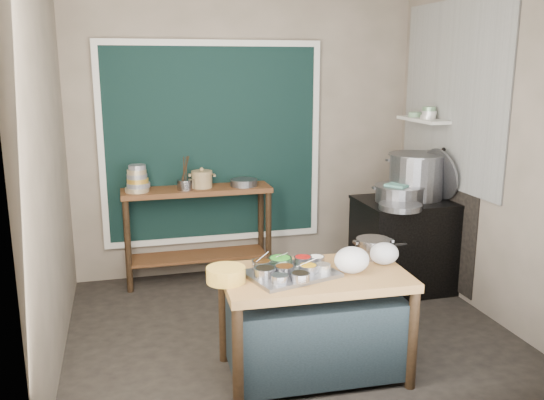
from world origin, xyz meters
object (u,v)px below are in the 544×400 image
object	(u,v)px
back_counter	(198,234)
utensil_cup	(186,184)
yellow_basin	(226,275)
stock_pot	(416,176)
steamer	(399,194)
condiment_tray	(291,274)
saucepan	(373,248)
stove_block	(405,246)
prep_table	(314,324)
ceramic_crock	(202,180)

from	to	relation	value
back_counter	utensil_cup	size ratio (longest dim) A/B	8.65
yellow_basin	stock_pot	world-z (taller)	stock_pot
steamer	back_counter	bearing A→B (deg)	156.67
condiment_tray	steamer	xyz separation A→B (m)	(1.43, 1.27, 0.19)
utensil_cup	back_counter	bearing A→B (deg)	26.26
condiment_tray	saucepan	bearing A→B (deg)	17.38
stove_block	prep_table	bearing A→B (deg)	-136.57
ceramic_crock	yellow_basin	bearing A→B (deg)	-93.87
stove_block	saucepan	distance (m)	1.44
stove_block	utensil_cup	bearing A→B (deg)	161.45
utensil_cup	condiment_tray	bearing A→B (deg)	-76.62
back_counter	ceramic_crock	distance (m)	0.55
saucepan	steamer	xyz separation A→B (m)	(0.74, 1.05, 0.14)
prep_table	utensil_cup	bearing A→B (deg)	110.10
saucepan	steamer	world-z (taller)	steamer
steamer	ceramic_crock	bearing A→B (deg)	156.07
condiment_tray	saucepan	world-z (taller)	saucepan
stove_block	ceramic_crock	distance (m)	2.07
ceramic_crock	stock_pot	xyz separation A→B (m)	(1.95, -0.67, 0.07)
condiment_tray	saucepan	xyz separation A→B (m)	(0.69, 0.22, 0.06)
ceramic_crock	prep_table	bearing A→B (deg)	-76.88
back_counter	steamer	world-z (taller)	steamer
stock_pot	stove_block	bearing A→B (deg)	-149.35
yellow_basin	steamer	size ratio (longest dim) A/B	0.54
yellow_basin	utensil_cup	distance (m)	1.99
ceramic_crock	steamer	xyz separation A→B (m)	(1.73, -0.77, -0.07)
stove_block	utensil_cup	world-z (taller)	utensil_cup
prep_table	condiment_tray	world-z (taller)	condiment_tray
stove_block	ceramic_crock	size ratio (longest dim) A/B	4.15
condiment_tray	steamer	bearing A→B (deg)	41.57
yellow_basin	condiment_tray	bearing A→B (deg)	0.07
yellow_basin	saucepan	size ratio (longest dim) A/B	1.01
prep_table	condiment_tray	distance (m)	0.42
steamer	yellow_basin	bearing A→B (deg)	-145.91
steamer	stock_pot	bearing A→B (deg)	25.26
prep_table	back_counter	xyz separation A→B (m)	(-0.53, 2.03, 0.10)
prep_table	back_counter	world-z (taller)	back_counter
prep_table	utensil_cup	size ratio (longest dim) A/B	7.46
yellow_basin	ceramic_crock	xyz separation A→B (m)	(0.14, 2.04, 0.22)
prep_table	stove_block	world-z (taller)	stove_block
stock_pot	steamer	bearing A→B (deg)	-154.74
condiment_tray	ceramic_crock	xyz separation A→B (m)	(-0.31, 2.03, 0.26)
back_counter	ceramic_crock	bearing A→B (deg)	-2.06
saucepan	ceramic_crock	world-z (taller)	ceramic_crock
stove_block	stock_pot	distance (m)	0.68
stock_pot	steamer	size ratio (longest dim) A/B	1.14
condiment_tray	stock_pot	distance (m)	2.16
ceramic_crock	condiment_tray	bearing A→B (deg)	-81.45
yellow_basin	stock_pot	xyz separation A→B (m)	(2.09, 1.37, 0.29)
yellow_basin	utensil_cup	xyz separation A→B (m)	(-0.03, 1.98, 0.20)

